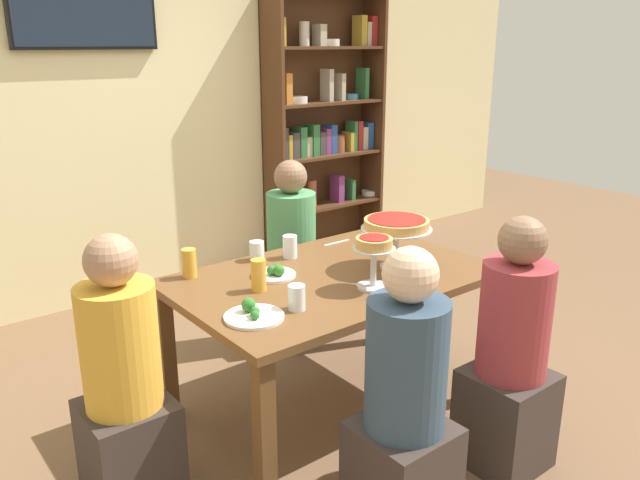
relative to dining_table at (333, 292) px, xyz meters
name	(u,v)px	position (x,y,z in m)	size (l,w,h in m)	color
ground_plane	(332,408)	(0.00, 0.00, -0.65)	(12.00, 12.00, 0.00)	brown
rear_partition	(138,103)	(0.00, 2.20, 0.75)	(8.00, 0.12, 2.80)	beige
dining_table	(333,292)	(0.00, 0.00, 0.00)	(1.51, 0.98, 0.74)	brown
bookshelf	(323,127)	(1.55, 2.01, 0.48)	(1.15, 0.30, 2.21)	#4C2D19
television	(83,4)	(-0.34, 2.11, 1.40)	(0.95, 0.05, 0.56)	black
diner_near_left	(404,416)	(-0.32, -0.81, -0.16)	(0.34, 0.34, 1.15)	#382D28
diner_far_right	(292,265)	(0.33, 0.80, -0.16)	(0.34, 0.34, 1.15)	#382D28
diner_near_right	(510,364)	(0.32, -0.81, -0.16)	(0.34, 0.34, 1.15)	#382D28
diner_head_west	(125,395)	(-1.07, -0.02, -0.16)	(0.34, 0.34, 1.15)	#382D28
deep_dish_pizza_stand	(396,227)	(0.30, -0.12, 0.30)	(0.35, 0.35, 0.25)	silver
personal_pizza_stand	(374,251)	(0.03, -0.25, 0.27)	(0.20, 0.20, 0.24)	silver
salad_plate_near_diner	(275,273)	(-0.24, 0.15, 0.11)	(0.21, 0.21, 0.07)	white
salad_plate_far_diner	(253,314)	(-0.58, -0.19, 0.11)	(0.25, 0.25, 0.07)	white
beer_glass_amber_tall	(259,275)	(-0.39, 0.05, 0.16)	(0.07, 0.07, 0.15)	gold
beer_glass_amber_short	(189,263)	(-0.56, 0.40, 0.16)	(0.07, 0.07, 0.14)	gold
water_glass_clear_near	(290,247)	(-0.02, 0.33, 0.15)	(0.08, 0.08, 0.12)	white
water_glass_clear_far	(257,251)	(-0.17, 0.41, 0.14)	(0.08, 0.08, 0.10)	white
water_glass_clear_spare	(297,297)	(-0.39, -0.23, 0.14)	(0.07, 0.07, 0.11)	white
cutlery_fork_near	(369,236)	(0.56, 0.35, 0.09)	(0.18, 0.02, 0.01)	silver
cutlery_knife_near	(337,243)	(0.33, 0.37, 0.09)	(0.18, 0.02, 0.01)	silver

